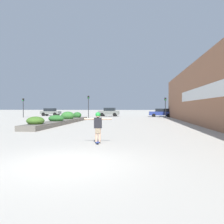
% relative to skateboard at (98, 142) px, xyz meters
% --- Properties ---
extents(ground_plane, '(300.00, 300.00, 0.00)m').
position_rel_skateboard_xyz_m(ground_plane, '(-0.32, -3.69, -0.07)').
color(ground_plane, '#ADA89E').
extents(building_wall_right, '(0.67, 37.74, 6.37)m').
position_rel_skateboard_xyz_m(building_wall_right, '(7.82, 12.54, 3.11)').
color(building_wall_right, '#9E6647').
rests_on(building_wall_right, ground_plane).
extents(planter_box, '(1.68, 15.61, 1.25)m').
position_rel_skateboard_xyz_m(planter_box, '(-6.06, 12.12, 0.32)').
color(planter_box, '#605B54').
rests_on(planter_box, ground_plane).
extents(skateboard, '(0.23, 0.66, 0.10)m').
position_rel_skateboard_xyz_m(skateboard, '(0.00, 0.00, 0.00)').
color(skateboard, navy).
rests_on(skateboard, ground_plane).
extents(skateboarder, '(1.31, 0.24, 1.40)m').
position_rel_skateboard_xyz_m(skateboarder, '(-0.00, 0.00, 0.87)').
color(skateboarder, tan).
rests_on(skateboarder, skateboard).
extents(car_leftmost, '(4.27, 1.94, 1.52)m').
position_rel_skateboard_xyz_m(car_leftmost, '(6.12, 30.94, 0.72)').
color(car_leftmost, navy).
rests_on(car_leftmost, ground_plane).
extents(car_center_left, '(3.93, 1.92, 1.56)m').
position_rel_skateboard_xyz_m(car_center_left, '(-16.10, 33.16, 0.75)').
color(car_center_left, slate).
rests_on(car_center_left, ground_plane).
extents(car_center_right, '(3.94, 1.97, 1.41)m').
position_rel_skateboard_xyz_m(car_center_right, '(16.66, 31.16, 0.68)').
color(car_center_right, slate).
rests_on(car_center_right, ground_plane).
extents(car_rightmost, '(3.97, 1.99, 1.67)m').
position_rel_skateboard_xyz_m(car_rightmost, '(-3.75, 32.36, 0.80)').
color(car_rightmost, slate).
rests_on(car_rightmost, ground_plane).
extents(traffic_light_left, '(0.28, 0.30, 3.67)m').
position_rel_skateboard_xyz_m(traffic_light_left, '(-6.29, 25.36, 2.42)').
color(traffic_light_left, black).
rests_on(traffic_light_left, ground_plane).
extents(traffic_light_right, '(0.28, 0.30, 3.30)m').
position_rel_skateboard_xyz_m(traffic_light_right, '(6.20, 25.20, 2.19)').
color(traffic_light_right, black).
rests_on(traffic_light_right, ground_plane).
extents(traffic_light_far_left, '(0.28, 0.30, 3.33)m').
position_rel_skateboard_xyz_m(traffic_light_far_left, '(-17.95, 25.69, 2.21)').
color(traffic_light_far_left, black).
rests_on(traffic_light_far_left, ground_plane).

